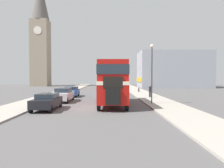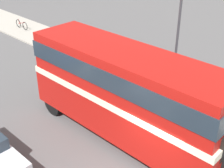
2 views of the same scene
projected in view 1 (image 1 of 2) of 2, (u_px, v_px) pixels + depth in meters
ground_plane at (94, 108)px, 19.12m from camera, size 120.00×120.00×0.00m
sidewalk_right at (170, 107)px, 19.22m from camera, size 3.50×120.00×0.12m
sidewalk_left at (16, 108)px, 19.02m from camera, size 3.50×120.00×0.12m
double_decker_bus at (112, 80)px, 21.44m from camera, size 2.56×9.70×4.13m
bus_distant at (109, 78)px, 53.89m from camera, size 2.54×10.28×4.34m
car_parked_near at (47, 101)px, 18.19m from camera, size 1.70×4.24×1.36m
car_parked_mid at (63, 95)px, 24.21m from camera, size 1.69×4.67×1.51m
car_parked_far at (71, 91)px, 30.29m from camera, size 1.79×4.00×1.39m
pedestrian_walking at (150, 90)px, 28.17m from camera, size 0.32×0.32×1.57m
bicycle_on_pavement at (139, 90)px, 38.00m from camera, size 0.05×1.76×0.78m
street_lamp at (152, 65)px, 21.64m from camera, size 0.36×0.36×5.86m
church_tower at (40, 30)px, 64.17m from camera, size 5.20×5.20×32.19m
shop_building_block at (173, 70)px, 55.90m from camera, size 17.61×9.42×9.14m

